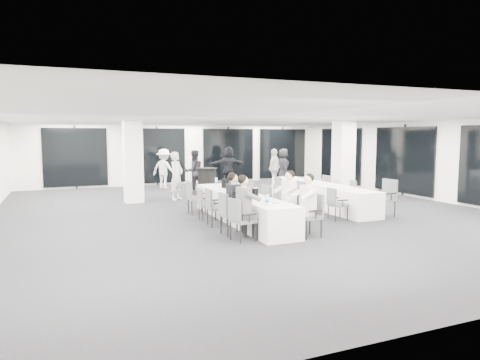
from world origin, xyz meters
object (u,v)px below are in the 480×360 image
(chair_main_right_near, at_px, (311,212))
(chair_main_right_fourth, at_px, (262,198))
(cocktail_table, at_px, (207,182))
(chair_main_left_near, at_px, (240,217))
(standing_guest_e, at_px, (283,164))
(chair_side_left_near, at_px, (336,202))
(chair_main_right_mid, at_px, (274,201))
(chair_main_left_fourth, at_px, (205,202))
(chair_main_right_far, at_px, (246,194))
(chair_main_left_far, at_px, (194,195))
(chair_side_right_far, at_px, (323,186))
(standing_guest_f, at_px, (228,163))
(chair_side_right_near, at_px, (386,195))
(ice_bucket_near, at_px, (254,193))
(banquet_table_main, at_px, (241,208))
(banquet_table_side, at_px, (320,195))
(standing_guest_a, at_px, (176,173))
(chair_side_right_mid, at_px, (349,192))
(ice_bucket_far, at_px, (225,183))
(chair_main_left_second, at_px, (229,211))
(standing_guest_h, at_px, (340,169))
(standing_guest_b, at_px, (194,169))
(chair_side_left_mid, at_px, (304,194))
(chair_side_left_far, at_px, (281,188))
(chair_main_right_second, at_px, (293,206))
(standing_guest_d, at_px, (274,165))
(chair_main_left_mid, at_px, (214,205))
(standing_guest_c, at_px, (164,166))

(chair_main_right_near, distance_m, chair_main_right_fourth, 2.61)
(cocktail_table, height_order, chair_main_left_near, cocktail_table)
(standing_guest_e, bearing_deg, chair_side_left_near, 174.83)
(chair_main_left_near, bearing_deg, chair_main_right_mid, 124.23)
(chair_main_left_fourth, relative_size, chair_main_right_far, 0.97)
(chair_main_left_far, height_order, chair_main_right_far, chair_main_left_far)
(chair_main_left_fourth, xyz_separation_m, chair_side_right_far, (4.91, 1.71, 0.01))
(standing_guest_f, bearing_deg, chair_side_left_near, 93.95)
(chair_main_right_near, bearing_deg, cocktail_table, -4.49)
(chair_main_right_near, distance_m, chair_side_right_near, 3.51)
(cocktail_table, relative_size, ice_bucket_near, 4.42)
(banquet_table_main, distance_m, ice_bucket_near, 0.97)
(banquet_table_side, distance_m, chair_side_left_near, 2.18)
(standing_guest_a, height_order, standing_guest_f, standing_guest_f)
(chair_side_right_mid, relative_size, standing_guest_f, 0.43)
(ice_bucket_far, bearing_deg, chair_main_left_second, -108.76)
(chair_main_left_near, relative_size, standing_guest_h, 0.51)
(chair_side_left_near, bearing_deg, cocktail_table, -158.20)
(chair_main_left_fourth, bearing_deg, chair_side_right_near, 76.42)
(cocktail_table, height_order, standing_guest_b, standing_guest_b)
(chair_side_right_far, relative_size, standing_guest_a, 0.46)
(banquet_table_side, bearing_deg, chair_side_left_mid, -153.85)
(cocktail_table, distance_m, standing_guest_b, 1.28)
(chair_side_left_mid, height_order, standing_guest_a, standing_guest_a)
(chair_side_left_far, bearing_deg, chair_side_right_near, 26.74)
(chair_main_right_fourth, bearing_deg, banquet_table_main, 114.19)
(chair_side_right_mid, bearing_deg, ice_bucket_near, 125.89)
(banquet_table_side, distance_m, chair_main_right_near, 4.14)
(chair_side_left_near, relative_size, chair_side_right_far, 0.99)
(chair_main_right_mid, distance_m, standing_guest_f, 8.87)
(banquet_table_side, relative_size, standing_guest_b, 2.59)
(chair_main_left_fourth, bearing_deg, chair_side_right_far, 111.76)
(chair_main_left_fourth, bearing_deg, chair_main_left_second, 2.22)
(ice_bucket_far, bearing_deg, chair_side_left_mid, -12.16)
(chair_main_left_second, relative_size, standing_guest_e, 0.52)
(chair_main_right_mid, xyz_separation_m, standing_guest_a, (-1.45, 4.74, 0.43))
(cocktail_table, xyz_separation_m, chair_main_left_near, (-1.45, -6.67, -0.01))
(chair_main_left_fourth, height_order, standing_guest_h, standing_guest_h)
(chair_side_left_near, relative_size, standing_guest_a, 0.45)
(chair_main_right_near, distance_m, chair_side_left_far, 4.70)
(cocktail_table, height_order, chair_main_right_second, cocktail_table)
(banquet_table_main, distance_m, standing_guest_h, 7.64)
(chair_main_right_fourth, xyz_separation_m, standing_guest_a, (-1.44, 4.01, 0.45))
(chair_main_left_near, height_order, chair_main_left_fourth, chair_main_left_near)
(standing_guest_b, xyz_separation_m, standing_guest_d, (3.83, 0.50, -0.01))
(chair_main_left_fourth, height_order, chair_main_right_far, chair_main_right_far)
(chair_main_left_mid, height_order, chair_side_left_mid, chair_main_left_mid)
(chair_main_left_mid, xyz_separation_m, standing_guest_c, (0.53, 8.11, 0.42))
(chair_main_left_second, height_order, chair_main_right_far, chair_main_left_second)
(chair_side_left_far, height_order, chair_side_right_near, chair_side_right_near)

